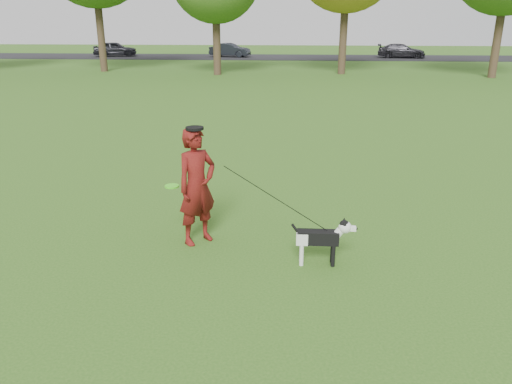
# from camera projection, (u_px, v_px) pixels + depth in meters

# --- Properties ---
(ground) EXTENTS (120.00, 120.00, 0.00)m
(ground) POSITION_uv_depth(u_px,v_px,m) (241.00, 256.00, 7.88)
(ground) COLOR #285116
(ground) RESTS_ON ground
(road) EXTENTS (120.00, 7.00, 0.02)m
(road) POSITION_uv_depth(u_px,v_px,m) (283.00, 57.00, 45.50)
(road) COLOR black
(road) RESTS_ON ground
(man) EXTENTS (0.83, 0.83, 1.94)m
(man) POSITION_uv_depth(u_px,v_px,m) (197.00, 187.00, 8.07)
(man) COLOR #510B0D
(man) RESTS_ON ground
(dog) EXTENTS (0.99, 0.20, 0.75)m
(dog) POSITION_uv_depth(u_px,v_px,m) (323.00, 236.00, 7.47)
(dog) COLOR black
(dog) RESTS_ON ground
(car_left) EXTENTS (4.14, 2.35, 1.33)m
(car_left) POSITION_uv_depth(u_px,v_px,m) (115.00, 49.00, 46.28)
(car_left) COLOR black
(car_left) RESTS_ON road
(car_mid) EXTENTS (3.88, 1.99, 1.22)m
(car_mid) POSITION_uv_depth(u_px,v_px,m) (230.00, 50.00, 45.61)
(car_mid) COLOR black
(car_mid) RESTS_ON road
(car_right) EXTENTS (4.36, 2.26, 1.21)m
(car_right) POSITION_uv_depth(u_px,v_px,m) (401.00, 51.00, 44.62)
(car_right) COLOR black
(car_right) RESTS_ON road
(man_held_items) EXTENTS (2.67, 0.82, 1.45)m
(man_held_items) POSITION_uv_depth(u_px,v_px,m) (276.00, 199.00, 7.65)
(man_held_items) COLOR #47E01C
(man_held_items) RESTS_ON ground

